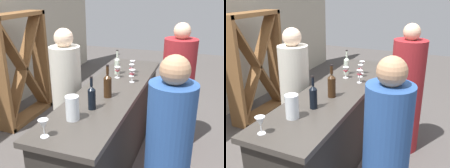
{
  "view_description": "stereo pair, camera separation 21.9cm",
  "coord_description": "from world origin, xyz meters",
  "views": [
    {
      "loc": [
        -2.53,
        -0.89,
        1.97
      ],
      "look_at": [
        0.0,
        0.0,
        0.97
      ],
      "focal_mm": 41.74,
      "sensor_mm": 36.0,
      "label": 1
    },
    {
      "loc": [
        -2.45,
        -1.09,
        1.97
      ],
      "look_at": [
        0.0,
        0.0,
        0.97
      ],
      "focal_mm": 41.74,
      "sensor_mm": 36.0,
      "label": 2
    }
  ],
  "objects": [
    {
      "name": "wine_bottle_center_clear_pale",
      "position": [
        0.51,
        0.11,
        1.04
      ],
      "size": [
        0.07,
        0.07,
        0.31
      ],
      "color": "#B7C6B2",
      "rests_on": "bar_counter"
    },
    {
      "name": "ground_plane",
      "position": [
        0.0,
        0.0,
        0.0
      ],
      "size": [
        12.0,
        12.0,
        0.0
      ],
      "primitive_type": "plane",
      "color": "#4C4744"
    },
    {
      "name": "person_left_guest",
      "position": [
        -0.67,
        -0.72,
        0.7
      ],
      "size": [
        0.46,
        0.46,
        1.52
      ],
      "rotation": [
        0.0,
        0.0,
        1.31
      ],
      "color": "#284C8C",
      "rests_on": "ground"
    },
    {
      "name": "wine_bottle_second_left_amber_brown",
      "position": [
        -0.24,
        -0.04,
        1.05
      ],
      "size": [
        0.08,
        0.08,
        0.34
      ],
      "color": "#331E0F",
      "rests_on": "bar_counter"
    },
    {
      "name": "wine_glass_near_right",
      "position": [
        0.61,
        -0.07,
        1.04
      ],
      "size": [
        0.07,
        0.07,
        0.17
      ],
      "color": "white",
      "rests_on": "bar_counter"
    },
    {
      "name": "wine_glass_far_center",
      "position": [
        -1.11,
        0.14,
        1.02
      ],
      "size": [
        0.08,
        0.08,
        0.14
      ],
      "color": "white",
      "rests_on": "bar_counter"
    },
    {
      "name": "person_right_guest",
      "position": [
        0.02,
        0.58,
        0.72
      ],
      "size": [
        0.43,
        0.43,
        1.55
      ],
      "rotation": [
        0.0,
        0.0,
        -1.34
      ],
      "color": "beige",
      "rests_on": "ground"
    },
    {
      "name": "person_center_guest",
      "position": [
        0.58,
        -0.66,
        0.73
      ],
      "size": [
        0.49,
        0.49,
        1.6
      ],
      "rotation": [
        0.0,
        0.0,
        1.85
      ],
      "color": "maroon",
      "rests_on": "ground"
    },
    {
      "name": "wine_glass_near_center",
      "position": [
        0.47,
        -0.09,
        1.04
      ],
      "size": [
        0.07,
        0.07,
        0.16
      ],
      "color": "white",
      "rests_on": "bar_counter"
    },
    {
      "name": "bar_counter",
      "position": [
        0.0,
        0.0,
        0.47
      ],
      "size": [
        2.5,
        0.63,
        0.92
      ],
      "color": "#2A2723",
      "rests_on": "ground"
    },
    {
      "name": "water_pitcher",
      "position": [
        -0.79,
        0.07,
        1.03
      ],
      "size": [
        0.11,
        0.11,
        0.21
      ],
      "color": "silver",
      "rests_on": "bar_counter"
    },
    {
      "name": "wine_glass_far_left",
      "position": [
        0.36,
        0.06,
        1.02
      ],
      "size": [
        0.07,
        0.07,
        0.14
      ],
      "color": "white",
      "rests_on": "bar_counter"
    },
    {
      "name": "wine_rack",
      "position": [
        0.59,
        1.65,
        0.82
      ],
      "size": [
        1.03,
        0.28,
        1.64
      ],
      "color": "brown",
      "rests_on": "ground"
    },
    {
      "name": "wine_bottle_leftmost_near_black",
      "position": [
        -0.55,
        -0.0,
        1.04
      ],
      "size": [
        0.07,
        0.07,
        0.31
      ],
      "color": "black",
      "rests_on": "bar_counter"
    },
    {
      "name": "wine_glass_near_left",
      "position": [
        0.27,
        -0.16,
        1.04
      ],
      "size": [
        0.07,
        0.07,
        0.15
      ],
      "color": "white",
      "rests_on": "bar_counter"
    }
  ]
}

